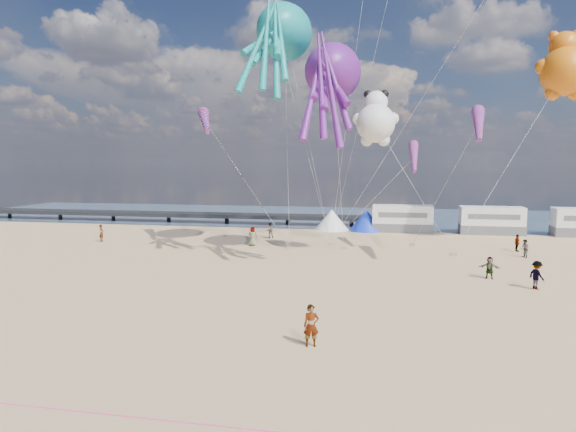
# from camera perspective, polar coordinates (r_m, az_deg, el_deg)

# --- Properties ---
(ground) EXTENTS (120.00, 120.00, 0.00)m
(ground) POSITION_cam_1_polar(r_m,az_deg,el_deg) (20.87, -2.31, -16.01)
(ground) COLOR #DCB57F
(ground) RESTS_ON ground
(water) EXTENTS (120.00, 120.00, 0.00)m
(water) POSITION_cam_1_polar(r_m,az_deg,el_deg) (74.36, 7.69, -0.08)
(water) COLOR #375069
(water) RESTS_ON ground
(pier) EXTENTS (60.00, 3.00, 0.50)m
(pier) POSITION_cam_1_polar(r_m,az_deg,el_deg) (71.08, -16.06, 0.26)
(pier) COLOR black
(pier) RESTS_ON ground
(motorhome_0) EXTENTS (6.60, 2.50, 3.00)m
(motorhome_0) POSITION_cam_1_polar(r_m,az_deg,el_deg) (59.16, 12.59, -0.28)
(motorhome_0) COLOR silver
(motorhome_0) RESTS_ON ground
(motorhome_1) EXTENTS (6.60, 2.50, 3.00)m
(motorhome_1) POSITION_cam_1_polar(r_m,az_deg,el_deg) (60.15, 21.68, -0.46)
(motorhome_1) COLOR silver
(motorhome_1) RESTS_ON ground
(tent_white) EXTENTS (4.00, 4.00, 2.40)m
(tent_white) POSITION_cam_1_polar(r_m,az_deg,el_deg) (59.54, 4.87, -0.41)
(tent_white) COLOR white
(tent_white) RESTS_ON ground
(tent_blue) EXTENTS (4.00, 4.00, 2.40)m
(tent_blue) POSITION_cam_1_polar(r_m,az_deg,el_deg) (59.23, 8.71, -0.49)
(tent_blue) COLOR #1933CC
(tent_blue) RESTS_ON ground
(rope_line) EXTENTS (34.00, 0.03, 0.03)m
(rope_line) POSITION_cam_1_polar(r_m,az_deg,el_deg) (16.50, -6.72, -22.25)
(rope_line) COLOR #F2338C
(rope_line) RESTS_ON ground
(standing_person) EXTENTS (0.75, 0.59, 1.82)m
(standing_person) POSITION_cam_1_polar(r_m,az_deg,el_deg) (22.30, 2.59, -12.07)
(standing_person) COLOR tan
(standing_person) RESTS_ON ground
(beachgoer_1) EXTENTS (0.70, 0.86, 1.52)m
(beachgoer_1) POSITION_cam_1_polar(r_m,az_deg,el_deg) (46.40, 24.82, -3.32)
(beachgoer_1) COLOR #7F6659
(beachgoer_1) RESTS_ON ground
(beachgoer_2) EXTENTS (1.00, 1.08, 1.77)m
(beachgoer_2) POSITION_cam_1_polar(r_m,az_deg,el_deg) (35.37, 25.92, -5.92)
(beachgoer_2) COLOR #7F6659
(beachgoer_2) RESTS_ON ground
(beachgoer_3) EXTENTS (0.73, 1.06, 1.52)m
(beachgoer_3) POSITION_cam_1_polar(r_m,az_deg,el_deg) (49.39, 24.11, -2.75)
(beachgoer_3) COLOR #7F6659
(beachgoer_3) RESTS_ON ground
(beachgoer_4) EXTENTS (0.94, 0.57, 1.49)m
(beachgoer_4) POSITION_cam_1_polar(r_m,az_deg,el_deg) (37.24, 21.49, -5.37)
(beachgoer_4) COLOR #7F6659
(beachgoer_4) RESTS_ON ground
(beachgoer_5) EXTENTS (0.92, 1.63, 1.68)m
(beachgoer_5) POSITION_cam_1_polar(r_m,az_deg,el_deg) (53.99, -20.01, -1.80)
(beachgoer_5) COLOR #7F6659
(beachgoer_5) RESTS_ON ground
(beachgoer_6) EXTENTS (0.72, 0.55, 1.78)m
(beachgoer_6) POSITION_cam_1_polar(r_m,az_deg,el_deg) (48.28, -3.94, -2.27)
(beachgoer_6) COLOR #7F6659
(beachgoer_6) RESTS_ON ground
(beachgoer_7) EXTENTS (0.93, 0.82, 1.60)m
(beachgoer_7) POSITION_cam_1_polar(r_m,az_deg,el_deg) (53.09, -2.03, -1.60)
(beachgoer_7) COLOR #7F6659
(beachgoer_7) RESTS_ON ground
(sandbag_a) EXTENTS (0.50, 0.35, 0.22)m
(sandbag_a) POSITION_cam_1_polar(r_m,az_deg,el_deg) (46.44, 0.17, -3.56)
(sandbag_a) COLOR gray
(sandbag_a) RESTS_ON ground
(sandbag_b) EXTENTS (0.50, 0.35, 0.22)m
(sandbag_b) POSITION_cam_1_polar(r_m,az_deg,el_deg) (46.50, 6.25, -3.58)
(sandbag_b) COLOR gray
(sandbag_b) RESTS_ON ground
(sandbag_c) EXTENTS (0.50, 0.35, 0.22)m
(sandbag_c) POSITION_cam_1_polar(r_m,az_deg,el_deg) (45.35, 17.93, -4.09)
(sandbag_c) COLOR gray
(sandbag_c) RESTS_ON ground
(sandbag_d) EXTENTS (0.50, 0.35, 0.22)m
(sandbag_d) POSITION_cam_1_polar(r_m,az_deg,el_deg) (49.51, 13.65, -3.13)
(sandbag_d) COLOR gray
(sandbag_d) RESTS_ON ground
(sandbag_e) EXTENTS (0.50, 0.35, 0.22)m
(sandbag_e) POSITION_cam_1_polar(r_m,az_deg,el_deg) (48.63, 4.75, -3.14)
(sandbag_e) COLOR gray
(sandbag_e) RESTS_ON ground
(kite_octopus_teal) EXTENTS (5.45, 10.15, 11.04)m
(kite_octopus_teal) POSITION_cam_1_polar(r_m,az_deg,el_deg) (45.67, -0.39, 19.75)
(kite_octopus_teal) COLOR teal
(kite_octopus_purple) EXTENTS (7.65, 10.36, 10.88)m
(kite_octopus_purple) POSITION_cam_1_polar(r_m,az_deg,el_deg) (42.51, 5.02, 15.65)
(kite_octopus_purple) COLOR #611B7E
(kite_panda) EXTENTS (4.20, 4.01, 5.32)m
(kite_panda) POSITION_cam_1_polar(r_m,az_deg,el_deg) (42.17, 9.70, 10.13)
(kite_panda) COLOR silver
(kite_teddy_orange) EXTENTS (6.06, 5.82, 7.38)m
(kite_teddy_orange) POSITION_cam_1_polar(r_m,az_deg,el_deg) (53.39, 28.43, 13.94)
(kite_teddy_orange) COLOR orange
(windsock_left) EXTENTS (3.67, 6.50, 6.62)m
(windsock_left) POSITION_cam_1_polar(r_m,az_deg,el_deg) (49.00, -9.16, 10.32)
(windsock_left) COLOR red
(windsock_mid) EXTENTS (1.70, 5.83, 5.75)m
(windsock_mid) POSITION_cam_1_polar(r_m,az_deg,el_deg) (40.06, 20.40, 9.51)
(windsock_mid) COLOR red
(windsock_right) EXTENTS (0.95, 5.07, 5.06)m
(windsock_right) POSITION_cam_1_polar(r_m,az_deg,el_deg) (46.27, 13.82, 6.33)
(windsock_right) COLOR red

